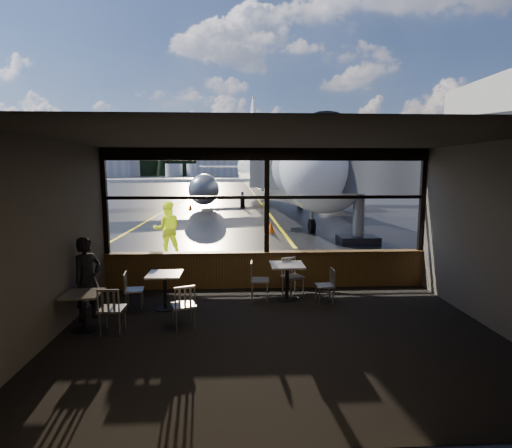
{
  "coord_description": "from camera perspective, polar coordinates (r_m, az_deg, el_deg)",
  "views": [
    {
      "loc": [
        -0.76,
        -9.84,
        2.96
      ],
      "look_at": [
        -0.22,
        1.0,
        1.5
      ],
      "focal_mm": 28.0,
      "sensor_mm": 36.0,
      "label": 1
    }
  ],
  "objects": [
    {
      "name": "jet_bridge",
      "position": [
        15.96,
        13.05,
        5.85
      ],
      "size": [
        9.41,
        11.51,
        5.02
      ],
      "primitive_type": null,
      "color": "#2B2B2D",
      "rests_on": "ground_plane"
    },
    {
      "name": "window_header",
      "position": [
        9.88,
        1.56,
        9.92
      ],
      "size": [
        8.0,
        0.18,
        0.3
      ],
      "primitive_type": "cube",
      "color": "black",
      "rests_on": "ground"
    },
    {
      "name": "ground_plane",
      "position": [
        129.88,
        -2.56,
        6.36
      ],
      "size": [
        520.0,
        520.0,
        0.0
      ],
      "primitive_type": "plane",
      "color": "black",
      "rests_on": "ground"
    },
    {
      "name": "hangar_right",
      "position": [
        197.45,
        15.21,
        8.29
      ],
      "size": [
        50.0,
        20.0,
        12.0
      ],
      "primitive_type": null,
      "color": "silver",
      "rests_on": "ground_plane"
    },
    {
      "name": "chair_left_s",
      "position": [
        7.88,
        -19.85,
        -11.41
      ],
      "size": [
        0.49,
        0.49,
        0.89
      ],
      "primitive_type": null,
      "rotation": [
        0.0,
        0.0,
        -0.01
      ],
      "color": "#A9A498",
      "rests_on": "carpet_floor"
    },
    {
      "name": "chair_near_n",
      "position": [
        9.57,
        5.31,
        -7.58
      ],
      "size": [
        0.66,
        0.66,
        0.9
      ],
      "primitive_type": null,
      "rotation": [
        0.0,
        0.0,
        3.6
      ],
      "color": "#B8B3A6",
      "rests_on": "carpet_floor"
    },
    {
      "name": "fuel_tank_b",
      "position": [
        192.8,
        -8.68,
        7.6
      ],
      "size": [
        8.0,
        8.0,
        6.0
      ],
      "primitive_type": "cylinder",
      "color": "silver",
      "rests_on": "ground_plane"
    },
    {
      "name": "chair_mid_w",
      "position": [
        9.08,
        -16.99,
        -9.04
      ],
      "size": [
        0.5,
        0.5,
        0.81
      ],
      "primitive_type": null,
      "rotation": [
        0.0,
        0.0,
        -1.43
      ],
      "color": "#ACA89B",
      "rests_on": "carpet_floor"
    },
    {
      "name": "chair_mid_s",
      "position": [
        7.78,
        -10.32,
        -11.41
      ],
      "size": [
        0.6,
        0.6,
        0.87
      ],
      "primitive_type": null,
      "rotation": [
        0.0,
        0.0,
        0.31
      ],
      "color": "#AAA499",
      "rests_on": "carpet_floor"
    },
    {
      "name": "passenger",
      "position": [
        8.61,
        -22.94,
        -7.26
      ],
      "size": [
        0.66,
        0.73,
        1.67
      ],
      "primitive_type": "imported",
      "rotation": [
        0.0,
        0.0,
        1.01
      ],
      "color": "black",
      "rests_on": "carpet_floor"
    },
    {
      "name": "carpet_floor",
      "position": [
        7.49,
        3.31,
        -15.56
      ],
      "size": [
        8.0,
        6.0,
        0.01
      ],
      "primitive_type": "cube",
      "color": "black",
      "rests_on": "ground"
    },
    {
      "name": "cafe_table_near",
      "position": [
        9.32,
        4.45,
        -8.23
      ],
      "size": [
        0.75,
        0.75,
        0.83
      ],
      "primitive_type": null,
      "color": "#A6A199",
      "rests_on": "carpet_floor"
    },
    {
      "name": "mullion_right",
      "position": [
        10.94,
        22.68,
        3.08
      ],
      "size": [
        0.12,
        0.12,
        2.6
      ],
      "primitive_type": "cube",
      "color": "black",
      "rests_on": "ground"
    },
    {
      "name": "hangar_left",
      "position": [
        202.09,
        -23.14,
        7.79
      ],
      "size": [
        45.0,
        18.0,
        11.0
      ],
      "primitive_type": null,
      "color": "silver",
      "rests_on": "ground_plane"
    },
    {
      "name": "fuel_tank_a",
      "position": [
        194.06,
        -11.65,
        7.53
      ],
      "size": [
        8.0,
        8.0,
        6.0
      ],
      "primitive_type": "cylinder",
      "color": "silver",
      "rests_on": "ground_plane"
    },
    {
      "name": "treeline",
      "position": [
        219.86,
        -2.71,
        8.46
      ],
      "size": [
        360.0,
        3.0,
        12.0
      ],
      "primitive_type": "cube",
      "color": "black",
      "rests_on": "ground_plane"
    },
    {
      "name": "window_transom",
      "position": [
        9.89,
        1.54,
        3.83
      ],
      "size": [
        8.0,
        0.1,
        0.08
      ],
      "primitive_type": "cube",
      "color": "black",
      "rests_on": "ground"
    },
    {
      "name": "ceiling",
      "position": [
        6.91,
        3.53,
        12.12
      ],
      "size": [
        8.0,
        6.0,
        0.04
      ],
      "primitive_type": "cube",
      "color": "#38332D",
      "rests_on": "ground"
    },
    {
      "name": "window_sill",
      "position": [
        10.19,
        1.5,
        -6.61
      ],
      "size": [
        8.0,
        0.28,
        0.9
      ],
      "primitive_type": "cube",
      "color": "#4D3417",
      "rests_on": "ground"
    },
    {
      "name": "mullion_centre",
      "position": [
        9.9,
        1.54,
        3.25
      ],
      "size": [
        0.12,
        0.12,
        2.6
      ],
      "primitive_type": "cube",
      "color": "black",
      "rests_on": "ground"
    },
    {
      "name": "wall_left",
      "position": [
        7.67,
        -27.85,
        -2.33
      ],
      "size": [
        0.04,
        6.0,
        3.5
      ],
      "primitive_type": "cube",
      "color": "#4E463E",
      "rests_on": "ground"
    },
    {
      "name": "chair_near_w",
      "position": [
        9.27,
        0.55,
        -8.08
      ],
      "size": [
        0.52,
        0.52,
        0.89
      ],
      "primitive_type": null,
      "rotation": [
        0.0,
        0.0,
        -1.64
      ],
      "color": "#B2AEA1",
      "rests_on": "carpet_floor"
    },
    {
      "name": "mullion_left",
      "position": [
        10.37,
        -20.8,
        2.96
      ],
      "size": [
        0.12,
        0.12,
        2.6
      ],
      "primitive_type": "cube",
      "color": "black",
      "rests_on": "ground"
    },
    {
      "name": "cafe_table_mid",
      "position": [
        8.88,
        -12.86,
        -9.35
      ],
      "size": [
        0.71,
        0.71,
        0.78
      ],
      "primitive_type": null,
      "color": "#9A958D",
      "rests_on": "carpet_floor"
    },
    {
      "name": "wall_back",
      "position": [
        4.1,
        8.06,
        -9.61
      ],
      "size": [
        8.0,
        0.04,
        3.5
      ],
      "primitive_type": "cube",
      "color": "#4E463E",
      "rests_on": "ground"
    },
    {
      "name": "ground_crew",
      "position": [
        14.03,
        -12.56,
        -0.72
      ],
      "size": [
        1.08,
        0.93,
        1.92
      ],
      "primitive_type": "imported",
      "rotation": [
        0.0,
        0.0,
        3.39
      ],
      "color": "#BFF219",
      "rests_on": "ground_plane"
    },
    {
      "name": "fuel_tank_c",
      "position": [
        192.06,
        -5.69,
        7.65
      ],
      "size": [
        8.0,
        8.0,
        6.0
      ],
      "primitive_type": "cylinder",
      "color": "silver",
      "rests_on": "ground_plane"
    },
    {
      "name": "hangar_mid",
      "position": [
        194.85,
        -2.68,
        8.27
      ],
      "size": [
        38.0,
        15.0,
        10.0
      ],
      "primitive_type": null,
      "color": "silver",
      "rests_on": "ground_plane"
    },
    {
      "name": "airliner",
      "position": [
        31.47,
        2.58,
        12.64
      ],
      "size": [
        33.02,
        38.88,
        11.38
      ],
      "primitive_type": null,
      "rotation": [
        0.0,
        0.0,
        0.05
      ],
      "color": "white",
      "rests_on": "ground_plane"
    },
    {
      "name": "wall_right",
      "position": [
        8.42,
        31.6,
        -1.75
      ],
      "size": [
        0.04,
        6.0,
        3.5
      ],
      "primitive_type": "cube",
      "color": "#4E463E",
      "rests_on": "ground"
    },
    {
      "name": "cafe_table_left",
      "position": [
        8.22,
        -23.39,
        -11.43
      ],
      "size": [
        0.65,
        0.65,
        0.72
      ],
      "primitive_type": null,
      "color": "gray",
      "rests_on": "carpet_floor"
    },
    {
      "name": "chair_near_e",
      "position": [
        9.15,
        9.79,
        -8.72
      ],
      "size": [
        0.45,
        0.45,
        0.8
      ],
      "primitive_type": null,
      "rotation": [
        0.0,
        0.0,
        1.61
      ],
      "color": "#B3AFA2",
      "rests_on": "carpet_floor"
    },
    {
      "name": "cone_nose",
      "position": [
        19.07,
        2.13,
        -0.46
      ],
      "size": [
        0.38,
        0.38,
        0.53
      ],
      "primitive_type": "cone",
      "color": "#F85207",
      "rests_on": "ground_plane"
    },
    {
      "name": "cone_wing",
      "position": [
        30.85,
        -9.37,
        2.47
      ],
      "size": [
        0.32,
        0.32,
        0.44
      ],
      "primitive_type": "cone",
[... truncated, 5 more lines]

